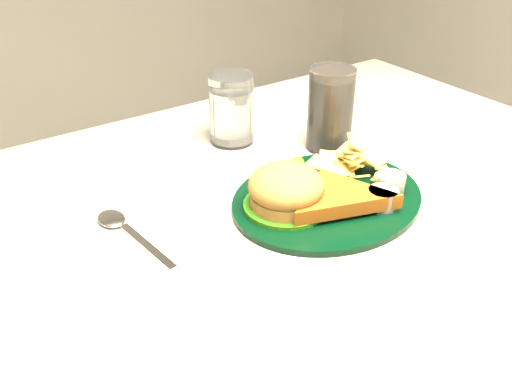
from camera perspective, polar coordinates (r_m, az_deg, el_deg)
dinner_plate at (r=0.76m, az=7.29°, el=1.07°), size 0.30×0.26×0.06m
water_glass at (r=0.92m, az=-2.46°, el=8.27°), size 0.08×0.08×0.11m
cola_glass at (r=0.90m, az=7.45°, el=8.17°), size 0.08×0.08×0.13m
fork_napkin at (r=0.79m, az=11.81°, el=-0.37°), size 0.15×0.18×0.01m
spoon at (r=0.69m, az=-10.85°, el=-5.14°), size 0.06×0.16×0.01m
ramekin at (r=0.75m, az=-23.88°, el=-3.58°), size 0.05×0.05×0.03m
wrapped_straw at (r=0.80m, az=-4.87°, el=0.17°), size 0.19×0.12×0.01m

